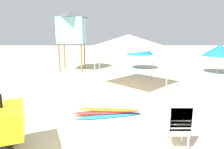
{
  "coord_description": "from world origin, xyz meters",
  "views": [
    {
      "loc": [
        0.22,
        -3.62,
        2.75
      ],
      "look_at": [
        0.21,
        3.24,
        1.29
      ],
      "focal_mm": 31.47,
      "sensor_mm": 36.0,
      "label": 1
    }
  ],
  "objects_px": {
    "surfboard_pile": "(108,113)",
    "beach_umbrella_mid": "(141,49)",
    "popup_canopy": "(129,42)",
    "lifeguard_tower": "(71,27)",
    "stacked_plastic_chairs": "(179,122)",
    "beach_umbrella_left": "(220,50)"
  },
  "relations": [
    {
      "from": "surfboard_pile",
      "to": "beach_umbrella_mid",
      "type": "bearing_deg",
      "value": 75.51
    },
    {
      "from": "popup_canopy",
      "to": "lifeguard_tower",
      "type": "xyz_separation_m",
      "value": [
        -3.74,
        4.59,
        0.82
      ]
    },
    {
      "from": "surfboard_pile",
      "to": "popup_canopy",
      "type": "xyz_separation_m",
      "value": [
        0.95,
        3.66,
        2.21
      ]
    },
    {
      "from": "popup_canopy",
      "to": "lifeguard_tower",
      "type": "relative_size",
      "value": 0.74
    },
    {
      "from": "surfboard_pile",
      "to": "lifeguard_tower",
      "type": "height_order",
      "value": "lifeguard_tower"
    },
    {
      "from": "surfboard_pile",
      "to": "beach_umbrella_mid",
      "type": "height_order",
      "value": "beach_umbrella_mid"
    },
    {
      "from": "stacked_plastic_chairs",
      "to": "surfboard_pile",
      "type": "distance_m",
      "value": 2.64
    },
    {
      "from": "stacked_plastic_chairs",
      "to": "beach_umbrella_left",
      "type": "distance_m",
      "value": 10.78
    },
    {
      "from": "popup_canopy",
      "to": "beach_umbrella_left",
      "type": "distance_m",
      "value": 7.39
    },
    {
      "from": "surfboard_pile",
      "to": "lifeguard_tower",
      "type": "xyz_separation_m",
      "value": [
        -2.79,
        8.25,
        3.02
      ]
    },
    {
      "from": "surfboard_pile",
      "to": "lifeguard_tower",
      "type": "distance_m",
      "value": 9.22
    },
    {
      "from": "beach_umbrella_left",
      "to": "beach_umbrella_mid",
      "type": "xyz_separation_m",
      "value": [
        -5.1,
        1.86,
        -0.1
      ]
    },
    {
      "from": "beach_umbrella_left",
      "to": "beach_umbrella_mid",
      "type": "bearing_deg",
      "value": 159.95
    },
    {
      "from": "stacked_plastic_chairs",
      "to": "popup_canopy",
      "type": "height_order",
      "value": "popup_canopy"
    },
    {
      "from": "surfboard_pile",
      "to": "beach_umbrella_left",
      "type": "bearing_deg",
      "value": 43.93
    },
    {
      "from": "beach_umbrella_mid",
      "to": "lifeguard_tower",
      "type": "bearing_deg",
      "value": -171.51
    },
    {
      "from": "surfboard_pile",
      "to": "stacked_plastic_chairs",
      "type": "bearing_deg",
      "value": -48.69
    },
    {
      "from": "stacked_plastic_chairs",
      "to": "beach_umbrella_left",
      "type": "xyz_separation_m",
      "value": [
        5.73,
        9.09,
        0.9
      ]
    },
    {
      "from": "stacked_plastic_chairs",
      "to": "lifeguard_tower",
      "type": "relative_size",
      "value": 0.28
    },
    {
      "from": "stacked_plastic_chairs",
      "to": "surfboard_pile",
      "type": "xyz_separation_m",
      "value": [
        -1.7,
        1.94,
        -0.58
      ]
    },
    {
      "from": "beach_umbrella_left",
      "to": "surfboard_pile",
      "type": "bearing_deg",
      "value": -136.07
    },
    {
      "from": "beach_umbrella_mid",
      "to": "stacked_plastic_chairs",
      "type": "bearing_deg",
      "value": -93.28
    }
  ]
}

